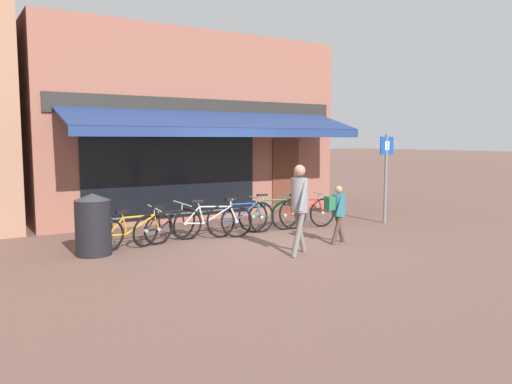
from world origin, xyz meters
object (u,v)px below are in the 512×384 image
bicycle_black (166,226)px  pedestrian_child (337,208)px  bicycle_orange (134,231)px  bicycle_silver (211,221)px  bicycle_red (304,213)px  pedestrian_adult (299,199)px  parking_sign (386,169)px  bicycle_blue (241,218)px  bicycle_green (273,214)px  litter_bin (93,224)px

bicycle_black → pedestrian_child: size_ratio=1.40×
bicycle_orange → bicycle_black: bicycle_black is taller
bicycle_silver → bicycle_red: bicycle_silver is taller
pedestrian_adult → parking_sign: bearing=13.4°
bicycle_black → parking_sign: size_ratio=0.74×
bicycle_orange → bicycle_red: (4.11, 0.03, 0.03)m
bicycle_red → bicycle_blue: bearing=-175.5°
bicycle_green → bicycle_red: 0.78m
bicycle_green → bicycle_red: bearing=-3.6°
bicycle_orange → parking_sign: (6.31, -0.43, 1.02)m
bicycle_red → litter_bin: size_ratio=1.51×
bicycle_silver → bicycle_green: size_ratio=1.00×
bicycle_orange → bicycle_red: bicycle_red is taller
pedestrian_adult → pedestrian_child: pedestrian_adult is taller
bicycle_orange → litter_bin: litter_bin is taller
pedestrian_adult → litter_bin: size_ratio=1.46×
litter_bin → parking_sign: parking_sign is taller
bicycle_silver → pedestrian_adult: bearing=-54.5°
bicycle_green → parking_sign: size_ratio=0.78×
bicycle_black → bicycle_silver: 0.99m
bicycle_red → pedestrian_child: bearing=-97.5°
pedestrian_child → litter_bin: (-4.41, 1.57, -0.16)m
bicycle_silver → pedestrian_adult: 2.39m
pedestrian_child → parking_sign: size_ratio=0.53×
pedestrian_adult → bicycle_silver: bearing=97.7°
parking_sign → pedestrian_child: bearing=-155.1°
bicycle_black → bicycle_blue: size_ratio=0.94×
bicycle_silver → bicycle_red: (2.39, -0.11, 0.01)m
bicycle_orange → bicycle_red: size_ratio=1.01×
bicycle_blue → bicycle_red: size_ratio=1.03×
pedestrian_adult → litter_bin: 3.75m
bicycle_green → parking_sign: bearing=-3.7°
bicycle_orange → pedestrian_child: (3.63, -1.67, 0.38)m
bicycle_orange → bicycle_green: bicycle_green is taller
bicycle_silver → bicycle_blue: bearing=17.9°
bicycle_green → pedestrian_adult: size_ratio=1.05×
bicycle_blue → parking_sign: size_ratio=0.79×
bicycle_black → parking_sign: 5.70m
bicycle_orange → bicycle_blue: (2.46, 0.14, 0.03)m
litter_bin → parking_sign: bearing=-2.6°
bicycle_blue → pedestrian_adult: size_ratio=1.06×
bicycle_black → bicycle_blue: 1.73m
bicycle_orange → bicycle_blue: size_ratio=0.98×
bicycle_silver → parking_sign: 4.73m
bicycle_blue → bicycle_red: bicycle_blue is taller
bicycle_orange → pedestrian_child: bearing=-33.7°
bicycle_orange → parking_sign: size_ratio=0.77×
litter_bin → pedestrian_child: bearing=-19.5°
bicycle_blue → bicycle_green: (0.88, 0.06, 0.01)m
pedestrian_child → parking_sign: 3.02m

